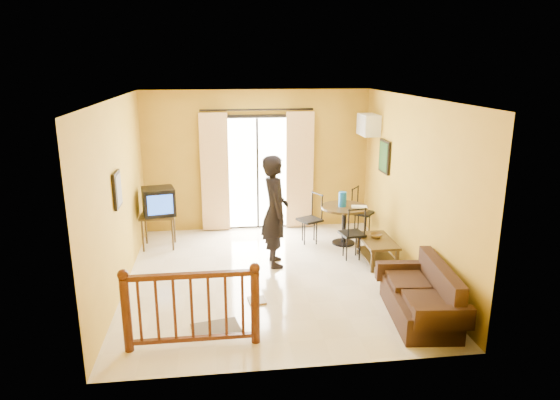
{
  "coord_description": "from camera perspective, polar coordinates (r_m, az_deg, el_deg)",
  "views": [
    {
      "loc": [
        -0.79,
        -7.31,
        3.29
      ],
      "look_at": [
        0.17,
        0.2,
        1.21
      ],
      "focal_mm": 32.0,
      "sensor_mm": 36.0,
      "label": 1
    }
  ],
  "objects": [
    {
      "name": "television",
      "position": [
        9.27,
        -13.7,
        -0.15
      ],
      "size": [
        0.64,
        0.6,
        0.5
      ],
      "rotation": [
        0.0,
        0.0,
        0.21
      ],
      "color": "black",
      "rests_on": "tv_table"
    },
    {
      "name": "sandals",
      "position": [
        7.26,
        -2.66,
        -11.41
      ],
      "size": [
        0.26,
        0.26,
        0.03
      ],
      "color": "brown",
      "rests_on": "ground"
    },
    {
      "name": "stair_balustrade",
      "position": [
        6.06,
        -10.08,
        -11.57
      ],
      "size": [
        1.63,
        0.13,
        1.04
      ],
      "color": "#471E0F",
      "rests_on": "ground"
    },
    {
      "name": "room_shell",
      "position": [
        7.52,
        -1.07,
        3.21
      ],
      "size": [
        5.0,
        5.0,
        5.0
      ],
      "color": "white",
      "rests_on": "ground"
    },
    {
      "name": "botanical_print",
      "position": [
        9.26,
        11.83,
        4.87
      ],
      "size": [
        0.05,
        0.5,
        0.6
      ],
      "color": "black",
      "rests_on": "room_shell"
    },
    {
      "name": "ground",
      "position": [
        8.05,
        -1.01,
        -8.72
      ],
      "size": [
        5.0,
        5.0,
        0.0
      ],
      "primitive_type": "plane",
      "color": "beige",
      "rests_on": "ground"
    },
    {
      "name": "dining_chairs",
      "position": [
        9.46,
        6.94,
        -5.07
      ],
      "size": [
        1.66,
        1.7,
        0.95
      ],
      "color": "black",
      "rests_on": "ground"
    },
    {
      "name": "tv_table",
      "position": [
        9.37,
        -13.76,
        -2.07
      ],
      "size": [
        0.63,
        0.52,
        0.63
      ],
      "color": "black",
      "rests_on": "ground"
    },
    {
      "name": "balcony_door",
      "position": [
        9.99,
        -2.58,
        3.23
      ],
      "size": [
        2.25,
        0.14,
        2.46
      ],
      "color": "black",
      "rests_on": "ground"
    },
    {
      "name": "air_conditioner",
      "position": [
        9.76,
        10.06,
        8.46
      ],
      "size": [
        0.31,
        0.6,
        0.4
      ],
      "color": "white",
      "rests_on": "room_shell"
    },
    {
      "name": "bowl",
      "position": [
        8.68,
        10.9,
        -4.04
      ],
      "size": [
        0.22,
        0.22,
        0.06
      ],
      "primitive_type": "imported",
      "rotation": [
        0.0,
        0.0,
        0.06
      ],
      "color": "brown",
      "rests_on": "coffee_table"
    },
    {
      "name": "sofa",
      "position": [
        6.99,
        16.01,
        -10.78
      ],
      "size": [
        0.86,
        1.62,
        0.74
      ],
      "rotation": [
        0.0,
        0.0,
        -0.1
      ],
      "color": "#311C13",
      "rests_on": "ground"
    },
    {
      "name": "picture_left",
      "position": [
        7.45,
        -18.09,
        1.13
      ],
      "size": [
        0.05,
        0.42,
        0.52
      ],
      "color": "black",
      "rests_on": "room_shell"
    },
    {
      "name": "dining_table",
      "position": [
        9.34,
        7.35,
        -1.62
      ],
      "size": [
        0.87,
        0.87,
        0.73
      ],
      "color": "black",
      "rests_on": "ground"
    },
    {
      "name": "water_jug",
      "position": [
        9.25,
        7.16,
        0.08
      ],
      "size": [
        0.15,
        0.15,
        0.28
      ],
      "primitive_type": "cylinder",
      "color": "#1359B2",
      "rests_on": "dining_table"
    },
    {
      "name": "standing_person",
      "position": [
        8.21,
        -0.58,
        -1.28
      ],
      "size": [
        0.48,
        0.7,
        1.87
      ],
      "primitive_type": "imported",
      "rotation": [
        0.0,
        0.0,
        1.61
      ],
      "color": "black",
      "rests_on": "ground"
    },
    {
      "name": "doormat",
      "position": [
        6.64,
        -7.35,
        -14.33
      ],
      "size": [
        0.67,
        0.51,
        0.02
      ],
      "primitive_type": "cube",
      "rotation": [
        0.0,
        0.0,
        0.2
      ],
      "color": "#554E44",
      "rests_on": "ground"
    },
    {
      "name": "serving_tray",
      "position": [
        9.27,
        9.05,
        -0.77
      ],
      "size": [
        0.31,
        0.24,
        0.02
      ],
      "primitive_type": "cube",
      "rotation": [
        0.0,
        0.0,
        -0.22
      ],
      "color": "white",
      "rests_on": "dining_table"
    },
    {
      "name": "coffee_table",
      "position": [
        8.65,
        11.03,
        -5.3
      ],
      "size": [
        0.51,
        0.92,
        0.41
      ],
      "color": "black",
      "rests_on": "ground"
    }
  ]
}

